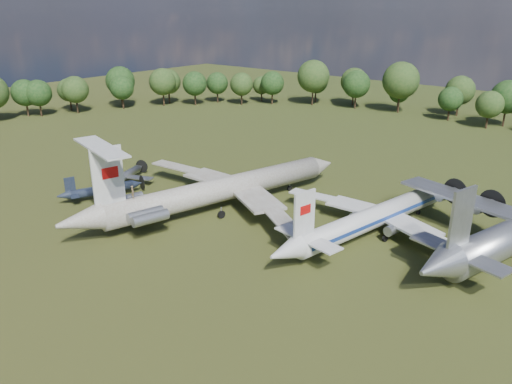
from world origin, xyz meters
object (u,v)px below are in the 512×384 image
Objects in this scene: il62_airliner at (222,194)px; small_prop_northwest at (124,178)px; person_on_il62 at (133,192)px; small_prop_west at (102,192)px; tu104_jet at (376,220)px.

il62_airliner is 22.04m from small_prop_northwest.
small_prop_northwest is 22.26m from person_on_il62.
small_prop_northwest is 7.76× the size of person_on_il62.
il62_airliner is 3.39× the size of small_prop_west.
small_prop_northwest is at bearing 135.27° from small_prop_west.
small_prop_west is 7.57m from small_prop_northwest.
small_prop_west is 1.08× the size of small_prop_northwest.
small_prop_northwest is (-21.86, -2.41, -1.53)m from il62_airliner.
il62_airliner reaches higher than tu104_jet.
person_on_il62 is at bearing 2.10° from small_prop_west.
il62_airliner is 14.89m from person_on_il62.
tu104_jet is 22.50× the size of person_on_il62.
small_prop_northwest is at bearing -157.59° from tu104_jet.
person_on_il62 is (-26.50, -21.10, 4.01)m from tu104_jet.
il62_airliner reaches higher than small_prop_northwest.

